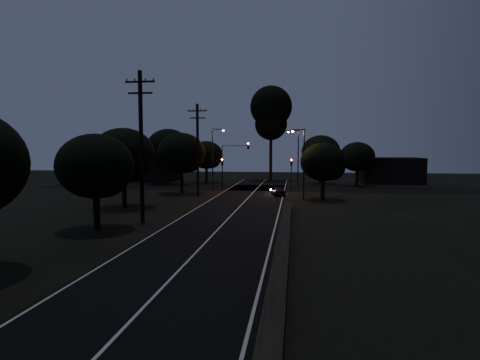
# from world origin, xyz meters

# --- Properties ---
(ground) EXTENTS (160.00, 160.00, 0.00)m
(ground) POSITION_xyz_m (0.00, 0.00, 0.00)
(ground) COLOR black
(road_surface) EXTENTS (60.00, 70.00, 0.03)m
(road_surface) POSITION_xyz_m (0.00, 31.12, 0.01)
(road_surface) COLOR black
(road_surface) RESTS_ON ground
(retaining_wall) EXTENTS (6.93, 26.00, 1.60)m
(retaining_wall) POSITION_xyz_m (7.74, 3.00, 0.62)
(retaining_wall) COLOR black
(retaining_wall) RESTS_ON ground
(utility_pole_mid) EXTENTS (2.20, 0.30, 11.00)m
(utility_pole_mid) POSITION_xyz_m (-6.00, 15.00, 5.74)
(utility_pole_mid) COLOR black
(utility_pole_mid) RESTS_ON ground
(utility_pole_far) EXTENTS (2.20, 0.30, 10.50)m
(utility_pole_far) POSITION_xyz_m (-6.00, 32.00, 5.48)
(utility_pole_far) COLOR black
(utility_pole_far) RESTS_ON ground
(tree_left_b) EXTENTS (5.04, 5.04, 6.41)m
(tree_left_b) POSITION_xyz_m (-7.82, 11.90, 4.16)
(tree_left_b) COLOR black
(tree_left_b) RESTS_ON ground
(tree_left_c) EXTENTS (5.79, 5.79, 7.31)m
(tree_left_c) POSITION_xyz_m (-10.30, 21.88, 4.73)
(tree_left_c) COLOR black
(tree_left_c) RESTS_ON ground
(tree_left_d) EXTENTS (5.78, 5.78, 7.33)m
(tree_left_d) POSITION_xyz_m (-8.30, 33.88, 4.75)
(tree_left_d) COLOR black
(tree_left_d) RESTS_ON ground
(tree_far_nw) EXTENTS (5.24, 5.24, 6.64)m
(tree_far_nw) POSITION_xyz_m (-8.81, 49.89, 4.30)
(tree_far_nw) COLOR black
(tree_far_nw) RESTS_ON ground
(tree_far_w) EXTENTS (6.60, 6.60, 8.41)m
(tree_far_w) POSITION_xyz_m (-13.77, 45.87, 5.47)
(tree_far_w) COLOR black
(tree_far_w) RESTS_ON ground
(tree_far_ne) EXTENTS (5.91, 5.91, 7.48)m
(tree_far_ne) POSITION_xyz_m (9.21, 49.88, 4.84)
(tree_far_ne) COLOR black
(tree_far_ne) RESTS_ON ground
(tree_far_e) EXTENTS (5.03, 5.03, 6.38)m
(tree_far_e) POSITION_xyz_m (14.18, 46.90, 4.13)
(tree_far_e) COLOR black
(tree_far_e) RESTS_ON ground
(tree_right_a) EXTENTS (4.77, 4.77, 6.06)m
(tree_right_a) POSITION_xyz_m (8.17, 29.90, 3.93)
(tree_right_a) COLOR black
(tree_right_a) RESTS_ON ground
(tall_pine) EXTENTS (7.00, 7.00, 15.92)m
(tall_pine) POSITION_xyz_m (1.00, 55.00, 11.48)
(tall_pine) COLOR black
(tall_pine) RESTS_ON ground
(building_left) EXTENTS (10.00, 8.00, 4.40)m
(building_left) POSITION_xyz_m (-20.00, 52.00, 2.20)
(building_left) COLOR black
(building_left) RESTS_ON ground
(building_right) EXTENTS (9.00, 7.00, 4.00)m
(building_right) POSITION_xyz_m (20.00, 53.00, 2.00)
(building_right) COLOR black
(building_right) RESTS_ON ground
(signal_left) EXTENTS (0.28, 0.35, 4.10)m
(signal_left) POSITION_xyz_m (-4.60, 39.99, 2.84)
(signal_left) COLOR black
(signal_left) RESTS_ON ground
(signal_right) EXTENTS (0.28, 0.35, 4.10)m
(signal_right) POSITION_xyz_m (4.60, 39.99, 2.84)
(signal_right) COLOR black
(signal_right) RESTS_ON ground
(signal_mast) EXTENTS (3.70, 0.35, 6.25)m
(signal_mast) POSITION_xyz_m (-2.91, 39.99, 4.34)
(signal_mast) COLOR black
(signal_mast) RESTS_ON ground
(streetlight_a) EXTENTS (1.66, 0.26, 8.00)m
(streetlight_a) POSITION_xyz_m (-5.31, 38.00, 4.64)
(streetlight_a) COLOR black
(streetlight_a) RESTS_ON ground
(streetlight_b) EXTENTS (1.66, 0.26, 8.00)m
(streetlight_b) POSITION_xyz_m (5.31, 44.00, 4.64)
(streetlight_b) COLOR black
(streetlight_b) RESTS_ON ground
(streetlight_c) EXTENTS (1.46, 0.26, 7.50)m
(streetlight_c) POSITION_xyz_m (5.83, 30.00, 4.35)
(streetlight_c) COLOR black
(streetlight_c) RESTS_ON ground
(car) EXTENTS (1.94, 3.32, 1.06)m
(car) POSITION_xyz_m (3.18, 33.35, 0.53)
(car) COLOR black
(car) RESTS_ON ground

